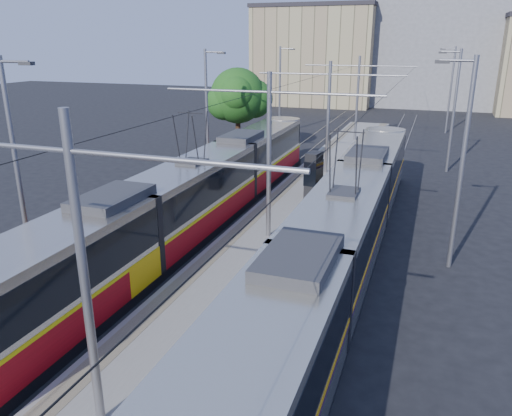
% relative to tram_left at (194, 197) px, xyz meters
% --- Properties ---
extents(ground, '(160.00, 160.00, 0.00)m').
position_rel_tram_left_xyz_m(ground, '(3.60, -8.03, -1.71)').
color(ground, black).
rests_on(ground, ground).
extents(platform, '(4.00, 50.00, 0.30)m').
position_rel_tram_left_xyz_m(platform, '(3.60, 8.97, -1.56)').
color(platform, gray).
rests_on(platform, ground).
extents(tactile_strip_left, '(0.70, 50.00, 0.01)m').
position_rel_tram_left_xyz_m(tactile_strip_left, '(2.15, 8.97, -1.40)').
color(tactile_strip_left, gray).
rests_on(tactile_strip_left, platform).
extents(tactile_strip_right, '(0.70, 50.00, 0.01)m').
position_rel_tram_left_xyz_m(tactile_strip_right, '(5.05, 8.97, -1.40)').
color(tactile_strip_right, gray).
rests_on(tactile_strip_right, platform).
extents(rails, '(8.71, 70.00, 0.03)m').
position_rel_tram_left_xyz_m(rails, '(3.60, 8.97, -1.69)').
color(rails, gray).
rests_on(rails, ground).
extents(track_arrow, '(1.20, 5.00, 0.01)m').
position_rel_tram_left_xyz_m(track_arrow, '(0.00, -11.03, -1.70)').
color(track_arrow, silver).
rests_on(track_arrow, ground).
extents(tram_left, '(2.43, 30.06, 5.50)m').
position_rel_tram_left_xyz_m(tram_left, '(0.00, 0.00, 0.00)').
color(tram_left, black).
rests_on(tram_left, ground).
extents(tram_right, '(2.43, 30.81, 5.50)m').
position_rel_tram_left_xyz_m(tram_right, '(7.20, -2.44, 0.15)').
color(tram_right, black).
rests_on(tram_right, ground).
extents(catenary, '(9.20, 70.00, 7.00)m').
position_rel_tram_left_xyz_m(catenary, '(3.60, 6.12, 2.82)').
color(catenary, gray).
rests_on(catenary, platform).
extents(street_lamps, '(15.18, 38.22, 8.00)m').
position_rel_tram_left_xyz_m(street_lamps, '(3.60, 12.97, 2.47)').
color(street_lamps, gray).
rests_on(street_lamps, ground).
extents(shelter, '(0.86, 1.23, 2.51)m').
position_rel_tram_left_xyz_m(shelter, '(4.11, 6.19, -0.09)').
color(shelter, black).
rests_on(shelter, platform).
extents(tree, '(4.55, 4.21, 6.61)m').
position_rel_tram_left_xyz_m(tree, '(-3.91, 16.25, 2.76)').
color(tree, '#382314').
rests_on(tree, ground).
extents(building_left, '(16.32, 12.24, 13.12)m').
position_rel_tram_left_xyz_m(building_left, '(-6.40, 51.97, 4.86)').
color(building_left, tan).
rests_on(building_left, ground).
extents(building_centre, '(18.36, 14.28, 14.48)m').
position_rel_tram_left_xyz_m(building_centre, '(9.60, 55.97, 5.54)').
color(building_centre, gray).
rests_on(building_centre, ground).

